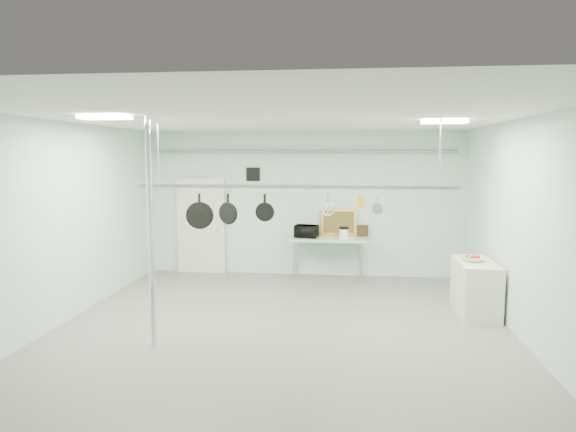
# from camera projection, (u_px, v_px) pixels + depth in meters

# --- Properties ---
(floor) EXTENTS (8.00, 8.00, 0.00)m
(floor) POSITION_uv_depth(u_px,v_px,m) (279.00, 335.00, 7.64)
(floor) COLOR gray
(floor) RESTS_ON ground
(ceiling) EXTENTS (7.00, 8.00, 0.02)m
(ceiling) POSITION_uv_depth(u_px,v_px,m) (279.00, 118.00, 7.27)
(ceiling) COLOR silver
(ceiling) RESTS_ON back_wall
(back_wall) EXTENTS (7.00, 0.02, 3.20)m
(back_wall) POSITION_uv_depth(u_px,v_px,m) (302.00, 204.00, 11.39)
(back_wall) COLOR silver
(back_wall) RESTS_ON floor
(right_wall) EXTENTS (0.02, 8.00, 3.20)m
(right_wall) POSITION_uv_depth(u_px,v_px,m) (530.00, 233.00, 7.07)
(right_wall) COLOR silver
(right_wall) RESTS_ON floor
(door) EXTENTS (1.10, 0.10, 2.20)m
(door) POSITION_uv_depth(u_px,v_px,m) (201.00, 227.00, 11.66)
(door) COLOR silver
(door) RESTS_ON floor
(wall_vent) EXTENTS (0.30, 0.04, 0.30)m
(wall_vent) POSITION_uv_depth(u_px,v_px,m) (253.00, 174.00, 11.42)
(wall_vent) COLOR black
(wall_vent) RESTS_ON back_wall
(conduit_pipe) EXTENTS (6.60, 0.07, 0.07)m
(conduit_pipe) POSITION_uv_depth(u_px,v_px,m) (302.00, 152.00, 11.17)
(conduit_pipe) COLOR gray
(conduit_pipe) RESTS_ON back_wall
(chrome_pole) EXTENTS (0.08, 0.08, 3.20)m
(chrome_pole) POSITION_uv_depth(u_px,v_px,m) (151.00, 233.00, 7.05)
(chrome_pole) COLOR silver
(chrome_pole) RESTS_ON floor
(prep_table) EXTENTS (1.60, 0.70, 0.91)m
(prep_table) POSITION_uv_depth(u_px,v_px,m) (328.00, 241.00, 11.03)
(prep_table) COLOR silver
(prep_table) RESTS_ON floor
(side_cabinet) EXTENTS (0.60, 1.20, 0.90)m
(side_cabinet) POSITION_uv_depth(u_px,v_px,m) (475.00, 288.00, 8.62)
(side_cabinet) COLOR silver
(side_cabinet) RESTS_ON floor
(pot_rack) EXTENTS (4.80, 0.06, 1.00)m
(pot_rack) POSITION_uv_depth(u_px,v_px,m) (295.00, 185.00, 7.66)
(pot_rack) COLOR #B7B7BC
(pot_rack) RESTS_ON ceiling
(light_panel_left) EXTENTS (0.65, 0.30, 0.05)m
(light_panel_left) POSITION_uv_depth(u_px,v_px,m) (105.00, 117.00, 6.73)
(light_panel_left) COLOR white
(light_panel_left) RESTS_ON ceiling
(light_panel_right) EXTENTS (0.65, 0.30, 0.05)m
(light_panel_right) POSITION_uv_depth(u_px,v_px,m) (444.00, 122.00, 7.60)
(light_panel_right) COLOR white
(light_panel_right) RESTS_ON ceiling
(microwave) EXTENTS (0.53, 0.41, 0.27)m
(microwave) POSITION_uv_depth(u_px,v_px,m) (307.00, 231.00, 11.07)
(microwave) COLOR black
(microwave) RESTS_ON prep_table
(coffee_canister) EXTENTS (0.25, 0.25, 0.23)m
(coffee_canister) POSITION_uv_depth(u_px,v_px,m) (344.00, 234.00, 10.79)
(coffee_canister) COLOR white
(coffee_canister) RESTS_ON prep_table
(painting_large) EXTENTS (0.78, 0.16, 0.58)m
(painting_large) POSITION_uv_depth(u_px,v_px,m) (339.00, 223.00, 11.26)
(painting_large) COLOR gold
(painting_large) RESTS_ON prep_table
(painting_small) EXTENTS (0.30, 0.09, 0.25)m
(painting_small) POSITION_uv_depth(u_px,v_px,m) (361.00, 231.00, 11.22)
(painting_small) COLOR #322311
(painting_small) RESTS_ON prep_table
(fruit_bowl) EXTENTS (0.46, 0.46, 0.09)m
(fruit_bowl) POSITION_uv_depth(u_px,v_px,m) (473.00, 259.00, 8.56)
(fruit_bowl) COLOR silver
(fruit_bowl) RESTS_ON side_cabinet
(skillet_left) EXTENTS (0.42, 0.13, 0.55)m
(skillet_left) POSITION_uv_depth(u_px,v_px,m) (200.00, 211.00, 7.87)
(skillet_left) COLOR black
(skillet_left) RESTS_ON pot_rack
(skillet_mid) EXTENTS (0.34, 0.19, 0.46)m
(skillet_mid) POSITION_uv_depth(u_px,v_px,m) (228.00, 209.00, 7.81)
(skillet_mid) COLOR black
(skillet_mid) RESTS_ON pot_rack
(skillet_right) EXTENTS (0.29, 0.07, 0.40)m
(skillet_right) POSITION_uv_depth(u_px,v_px,m) (265.00, 207.00, 7.75)
(skillet_right) COLOR black
(skillet_right) RESTS_ON pot_rack
(whisk) EXTENTS (0.25, 0.25, 0.32)m
(whisk) POSITION_uv_depth(u_px,v_px,m) (328.00, 205.00, 7.64)
(whisk) COLOR #B1B1B6
(whisk) RESTS_ON pot_rack
(grater) EXTENTS (0.08, 0.03, 0.20)m
(grater) POSITION_uv_depth(u_px,v_px,m) (361.00, 202.00, 7.57)
(grater) COLOR gold
(grater) RESTS_ON pot_rack
(saucepan) EXTENTS (0.17, 0.10, 0.28)m
(saucepan) POSITION_uv_depth(u_px,v_px,m) (377.00, 204.00, 7.55)
(saucepan) COLOR #B2B2B7
(saucepan) RESTS_ON pot_rack
(fruit_cluster) EXTENTS (0.24, 0.24, 0.09)m
(fruit_cluster) POSITION_uv_depth(u_px,v_px,m) (473.00, 257.00, 8.55)
(fruit_cluster) COLOR maroon
(fruit_cluster) RESTS_ON fruit_bowl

